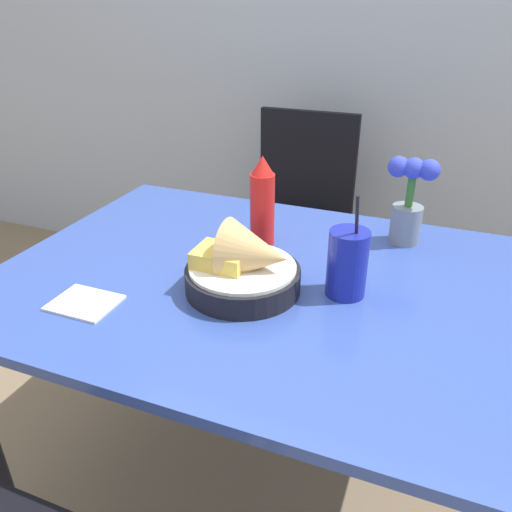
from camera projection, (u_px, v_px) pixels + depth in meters
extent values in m
plane|color=#7A664C|center=(262.00, 488.00, 1.48)|extent=(12.00, 12.00, 0.00)
cube|color=#334C9E|center=(264.00, 281.00, 1.15)|extent=(1.22, 0.89, 0.02)
cylinder|color=black|center=(159.00, 289.00, 1.81)|extent=(0.05, 0.05, 0.70)
cylinder|color=black|center=(485.00, 361.00, 1.45)|extent=(0.05, 0.05, 0.70)
cylinder|color=black|center=(233.00, 296.00, 2.01)|extent=(0.03, 0.03, 0.44)
cylinder|color=black|center=(320.00, 315.00, 1.89)|extent=(0.03, 0.03, 0.44)
cylinder|color=black|center=(265.00, 258.00, 2.31)|extent=(0.03, 0.03, 0.44)
cylinder|color=black|center=(341.00, 272.00, 2.19)|extent=(0.03, 0.03, 0.44)
cube|color=black|center=(292.00, 234.00, 1.99)|extent=(0.40, 0.40, 0.02)
cube|color=black|center=(307.00, 165.00, 2.04)|extent=(0.40, 0.03, 0.44)
cylinder|color=black|center=(243.00, 279.00, 1.08)|extent=(0.25, 0.25, 0.05)
cylinder|color=white|center=(243.00, 267.00, 1.07)|extent=(0.23, 0.23, 0.01)
cone|color=tan|center=(256.00, 254.00, 1.04)|extent=(0.14, 0.14, 0.14)
cube|color=#E5C14C|center=(221.00, 259.00, 1.06)|extent=(0.11, 0.09, 0.04)
cylinder|color=red|center=(262.00, 210.00, 1.26)|extent=(0.06, 0.06, 0.19)
cone|color=red|center=(263.00, 165.00, 1.20)|extent=(0.06, 0.06, 0.05)
cylinder|color=#192399|center=(347.00, 263.00, 1.04)|extent=(0.09, 0.09, 0.15)
cylinder|color=black|center=(347.00, 268.00, 1.05)|extent=(0.08, 0.08, 0.12)
cylinder|color=black|center=(356.00, 236.00, 1.01)|extent=(0.01, 0.07, 0.20)
cylinder|color=gray|center=(405.00, 224.00, 1.28)|extent=(0.08, 0.08, 0.10)
cylinder|color=#33722D|center=(411.00, 190.00, 1.24)|extent=(0.02, 0.02, 0.09)
sphere|color=blue|center=(414.00, 168.00, 1.22)|extent=(0.05, 0.05, 0.05)
sphere|color=blue|center=(398.00, 167.00, 1.23)|extent=(0.05, 0.05, 0.05)
sphere|color=blue|center=(430.00, 170.00, 1.20)|extent=(0.05, 0.05, 0.05)
cube|color=white|center=(85.00, 303.00, 1.04)|extent=(0.13, 0.11, 0.01)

